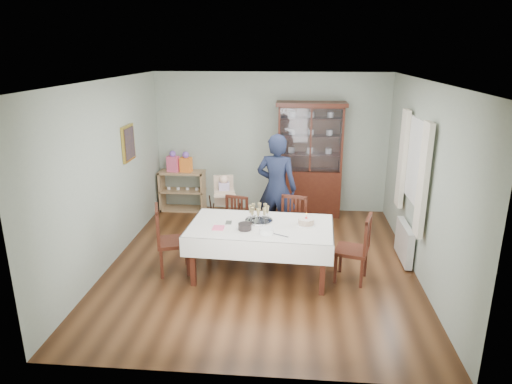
# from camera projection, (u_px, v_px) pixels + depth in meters

# --- Properties ---
(floor) EXTENTS (5.00, 5.00, 0.00)m
(floor) POSITION_uv_depth(u_px,v_px,m) (261.00, 263.00, 6.91)
(floor) COLOR #593319
(floor) RESTS_ON ground
(room_shell) EXTENTS (5.00, 5.00, 5.00)m
(room_shell) POSITION_uv_depth(u_px,v_px,m) (264.00, 146.00, 6.91)
(room_shell) COLOR #9EAA99
(room_shell) RESTS_ON floor
(dining_table) EXTENTS (2.06, 1.25, 0.76)m
(dining_table) POSITION_uv_depth(u_px,v_px,m) (261.00, 250.00, 6.46)
(dining_table) COLOR #411D10
(dining_table) RESTS_ON floor
(china_cabinet) EXTENTS (1.30, 0.48, 2.18)m
(china_cabinet) POSITION_uv_depth(u_px,v_px,m) (310.00, 158.00, 8.66)
(china_cabinet) COLOR #411D10
(china_cabinet) RESTS_ON floor
(sideboard) EXTENTS (0.90, 0.38, 0.80)m
(sideboard) POSITION_uv_depth(u_px,v_px,m) (183.00, 191.00, 9.10)
(sideboard) COLOR tan
(sideboard) RESTS_ON floor
(picture_frame) EXTENTS (0.04, 0.48, 0.58)m
(picture_frame) POSITION_uv_depth(u_px,v_px,m) (128.00, 143.00, 7.36)
(picture_frame) COLOR gold
(picture_frame) RESTS_ON room_shell
(window) EXTENTS (0.04, 1.02, 1.22)m
(window) POSITION_uv_depth(u_px,v_px,m) (417.00, 162.00, 6.55)
(window) COLOR white
(window) RESTS_ON room_shell
(curtain_left) EXTENTS (0.07, 0.30, 1.55)m
(curtain_left) POSITION_uv_depth(u_px,v_px,m) (423.00, 181.00, 5.99)
(curtain_left) COLOR silver
(curtain_left) RESTS_ON room_shell
(curtain_right) EXTENTS (0.07, 0.30, 1.55)m
(curtain_right) POSITION_uv_depth(u_px,v_px,m) (403.00, 159.00, 7.17)
(curtain_right) COLOR silver
(curtain_right) RESTS_ON room_shell
(radiator) EXTENTS (0.10, 0.80, 0.55)m
(radiator) POSITION_uv_depth(u_px,v_px,m) (404.00, 242.00, 6.93)
(radiator) COLOR white
(radiator) RESTS_ON floor
(chair_far_left) EXTENTS (0.48, 0.48, 0.88)m
(chair_far_left) POSITION_uv_depth(u_px,v_px,m) (233.00, 236.00, 7.25)
(chair_far_left) COLOR #411D10
(chair_far_left) RESTS_ON floor
(chair_far_right) EXTENTS (0.50, 0.50, 0.94)m
(chair_far_right) POSITION_uv_depth(u_px,v_px,m) (291.00, 239.00, 7.09)
(chair_far_right) COLOR #411D10
(chair_far_right) RESTS_ON floor
(chair_end_left) EXTENTS (0.56, 0.56, 1.00)m
(chair_end_left) POSITION_uv_depth(u_px,v_px,m) (173.00, 252.00, 6.58)
(chair_end_left) COLOR #411D10
(chair_end_left) RESTS_ON floor
(chair_end_right) EXTENTS (0.54, 0.54, 0.96)m
(chair_end_right) POSITION_uv_depth(u_px,v_px,m) (352.00, 261.00, 6.34)
(chair_end_right) COLOR #411D10
(chair_end_right) RESTS_ON floor
(woman) EXTENTS (0.73, 0.55, 1.82)m
(woman) POSITION_uv_depth(u_px,v_px,m) (277.00, 188.00, 7.51)
(woman) COLOR black
(woman) RESTS_ON floor
(high_chair) EXTENTS (0.55, 0.55, 1.04)m
(high_chair) POSITION_uv_depth(u_px,v_px,m) (225.00, 210.00, 7.98)
(high_chair) COLOR black
(high_chair) RESTS_ON floor
(champagne_tray) EXTENTS (0.40, 0.40, 0.24)m
(champagne_tray) POSITION_uv_depth(u_px,v_px,m) (259.00, 216.00, 6.47)
(champagne_tray) COLOR silver
(champagne_tray) RESTS_ON dining_table
(birthday_cake) EXTENTS (0.26, 0.26, 0.18)m
(birthday_cake) POSITION_uv_depth(u_px,v_px,m) (306.00, 222.00, 6.34)
(birthday_cake) COLOR white
(birthday_cake) RESTS_ON dining_table
(plate_stack_dark) EXTENTS (0.21, 0.21, 0.09)m
(plate_stack_dark) POSITION_uv_depth(u_px,v_px,m) (245.00, 227.00, 6.18)
(plate_stack_dark) COLOR black
(plate_stack_dark) RESTS_ON dining_table
(plate_stack_white) EXTENTS (0.25, 0.25, 0.08)m
(plate_stack_white) POSITION_uv_depth(u_px,v_px,m) (266.00, 231.00, 6.04)
(plate_stack_white) COLOR white
(plate_stack_white) RESTS_ON dining_table
(napkin_stack) EXTENTS (0.15, 0.15, 0.02)m
(napkin_stack) POSITION_uv_depth(u_px,v_px,m) (218.00, 228.00, 6.23)
(napkin_stack) COLOR #F25983
(napkin_stack) RESTS_ON dining_table
(cutlery) EXTENTS (0.11, 0.16, 0.01)m
(cutlery) POSITION_uv_depth(u_px,v_px,m) (226.00, 223.00, 6.43)
(cutlery) COLOR silver
(cutlery) RESTS_ON dining_table
(cake_knife) EXTENTS (0.24, 0.14, 0.01)m
(cake_knife) POSITION_uv_depth(u_px,v_px,m) (280.00, 235.00, 5.99)
(cake_knife) COLOR silver
(cake_knife) RESTS_ON dining_table
(gift_bag_pink) EXTENTS (0.25, 0.19, 0.42)m
(gift_bag_pink) POSITION_uv_depth(u_px,v_px,m) (173.00, 162.00, 8.92)
(gift_bag_pink) COLOR #F25983
(gift_bag_pink) RESTS_ON sideboard
(gift_bag_orange) EXTENTS (0.24, 0.18, 0.40)m
(gift_bag_orange) POSITION_uv_depth(u_px,v_px,m) (186.00, 163.00, 8.90)
(gift_bag_orange) COLOR orange
(gift_bag_orange) RESTS_ON sideboard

